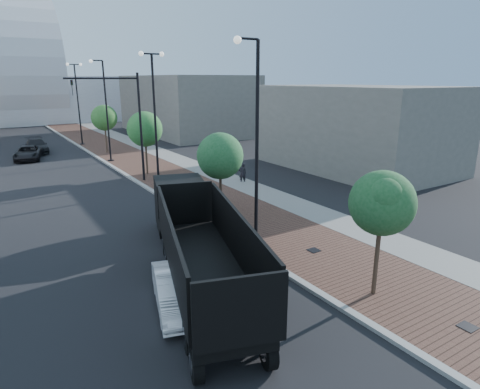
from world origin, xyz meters
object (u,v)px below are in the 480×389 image
pedestrian (243,173)px  white_sedan (177,290)px  dump_truck (190,230)px  dark_car_mid (28,153)px

pedestrian → white_sedan: bearing=69.5°
pedestrian → dump_truck: bearing=67.3°
white_sedan → dark_car_mid: size_ratio=0.81×
dark_car_mid → pedestrian: (12.42, -18.97, 0.10)m
dump_truck → white_sedan: bearing=-105.4°
dump_truck → pedestrian: (9.17, 9.98, -0.59)m
dump_truck → white_sedan: size_ratio=3.43×
dump_truck → white_sedan: (-2.13, -3.32, -0.71)m
dump_truck → white_sedan: 4.01m
dump_truck → white_sedan: dump_truck is taller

